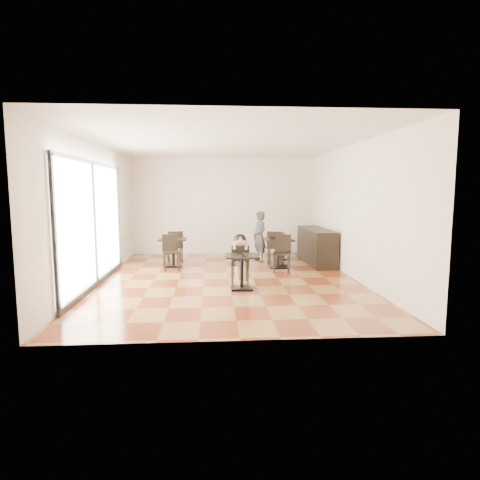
{
  "coord_description": "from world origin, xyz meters",
  "views": [
    {
      "loc": [
        -0.38,
        -9.41,
        2.1
      ],
      "look_at": [
        0.24,
        -0.51,
        1.0
      ],
      "focal_mm": 30.0,
      "sensor_mm": 36.0,
      "label": 1
    }
  ],
  "objects": [
    {
      "name": "chair_mid_b",
      "position": [
        1.43,
        0.77,
        0.48
      ],
      "size": [
        0.53,
        0.53,
        0.96
      ],
      "primitive_type": null,
      "rotation": [
        0.0,
        0.0,
        -0.28
      ],
      "color": "black",
      "rests_on": "floor"
    },
    {
      "name": "chair_back_b",
      "position": [
        1.68,
        2.09,
        0.39
      ],
      "size": [
        0.46,
        0.46,
        0.79
      ],
      "primitive_type": null,
      "rotation": [
        0.0,
        0.0,
        0.39
      ],
      "color": "black",
      "rests_on": "floor"
    },
    {
      "name": "cafe_table_back",
      "position": [
        1.68,
        2.64,
        0.33
      ],
      "size": [
        0.81,
        0.81,
        0.65
      ],
      "primitive_type": null,
      "rotation": [
        0.0,
        0.0,
        0.39
      ],
      "color": "black",
      "rests_on": "floor"
    },
    {
      "name": "wall_back",
      "position": [
        0.0,
        4.0,
        1.6
      ],
      "size": [
        6.0,
        0.01,
        3.2
      ],
      "primitive_type": "cube",
      "color": "silver",
      "rests_on": "floor"
    },
    {
      "name": "floor",
      "position": [
        0.0,
        0.0,
        0.0
      ],
      "size": [
        6.0,
        8.0,
        0.01
      ],
      "primitive_type": "cube",
      "color": "olive",
      "rests_on": "ground"
    },
    {
      "name": "wall_right",
      "position": [
        3.0,
        0.0,
        1.6
      ],
      "size": [
        0.01,
        8.0,
        3.2
      ],
      "primitive_type": "cube",
      "color": "silver",
      "rests_on": "floor"
    },
    {
      "name": "service_counter",
      "position": [
        2.65,
        2.0,
        0.5
      ],
      "size": [
        0.6,
        2.4,
        1.0
      ],
      "primitive_type": "cube",
      "color": "black",
      "rests_on": "floor"
    },
    {
      "name": "adult_patron",
      "position": [
        1.03,
        2.34,
        0.75
      ],
      "size": [
        0.54,
        0.64,
        1.5
      ],
      "primitive_type": "imported",
      "rotation": [
        0.0,
        0.0,
        -1.18
      ],
      "color": "#343338",
      "rests_on": "floor"
    },
    {
      "name": "child",
      "position": [
        0.24,
        -0.46,
        0.56
      ],
      "size": [
        0.4,
        0.56,
        1.12
      ],
      "primitive_type": null,
      "color": "gray",
      "rests_on": "child_chair"
    },
    {
      "name": "ceiling",
      "position": [
        0.0,
        0.0,
        3.2
      ],
      "size": [
        6.0,
        8.0,
        0.01
      ],
      "primitive_type": "cube",
      "color": "white",
      "rests_on": "floor"
    },
    {
      "name": "child_chair",
      "position": [
        0.24,
        -0.46,
        0.45
      ],
      "size": [
        0.4,
        0.4,
        0.89
      ],
      "primitive_type": null,
      "rotation": [
        0.0,
        0.0,
        3.14
      ],
      "color": "black",
      "rests_on": "floor"
    },
    {
      "name": "child_table",
      "position": [
        0.24,
        -1.01,
        0.37
      ],
      "size": [
        0.7,
        0.7,
        0.74
      ],
      "primitive_type": null,
      "color": "black",
      "rests_on": "floor"
    },
    {
      "name": "wall_front",
      "position": [
        0.0,
        -4.0,
        1.6
      ],
      "size": [
        6.0,
        0.01,
        3.2
      ],
      "primitive_type": "cube",
      "color": "silver",
      "rests_on": "floor"
    },
    {
      "name": "storefront_window",
      "position": [
        -2.97,
        -0.5,
        1.4
      ],
      "size": [
        0.04,
        4.5,
        2.6
      ],
      "primitive_type": "cube",
      "color": "white",
      "rests_on": "floor"
    },
    {
      "name": "pizza_slice",
      "position": [
        0.24,
        -0.65,
        0.97
      ],
      "size": [
        0.26,
        0.2,
        0.06
      ],
      "primitive_type": null,
      "color": "#E2B97C",
      "rests_on": "child"
    },
    {
      "name": "chair_back_a",
      "position": [
        1.68,
        3.19,
        0.39
      ],
      "size": [
        0.46,
        0.46,
        0.79
      ],
      "primitive_type": null,
      "rotation": [
        0.0,
        0.0,
        3.53
      ],
      "color": "black",
      "rests_on": "floor"
    },
    {
      "name": "plate",
      "position": [
        0.24,
        -1.11,
        0.75
      ],
      "size": [
        0.25,
        0.25,
        0.02
      ],
      "primitive_type": "cylinder",
      "color": "black",
      "rests_on": "child_table"
    },
    {
      "name": "chair_left_b",
      "position": [
        -1.47,
        1.18,
        0.47
      ],
      "size": [
        0.51,
        0.51,
        0.94
      ],
      "primitive_type": null,
      "rotation": [
        0.0,
        0.0,
        0.22
      ],
      "color": "black",
      "rests_on": "floor"
    },
    {
      "name": "chair_mid_a",
      "position": [
        1.43,
        1.87,
        0.48
      ],
      "size": [
        0.53,
        0.53,
        0.96
      ],
      "primitive_type": null,
      "rotation": [
        0.0,
        0.0,
        2.86
      ],
      "color": "black",
      "rests_on": "floor"
    },
    {
      "name": "wall_left",
      "position": [
        -3.0,
        0.0,
        1.6
      ],
      "size": [
        0.01,
        8.0,
        3.2
      ],
      "primitive_type": "cube",
      "color": "silver",
      "rests_on": "floor"
    },
    {
      "name": "chair_left_a",
      "position": [
        -1.47,
        2.28,
        0.47
      ],
      "size": [
        0.51,
        0.51,
        0.94
      ],
      "primitive_type": null,
      "rotation": [
        0.0,
        0.0,
        3.36
      ],
      "color": "black",
      "rests_on": "floor"
    },
    {
      "name": "cafe_table_mid",
      "position": [
        1.43,
        1.32,
        0.4
      ],
      "size": [
        0.93,
        0.93,
        0.8
      ],
      "primitive_type": null,
      "rotation": [
        0.0,
        0.0,
        -0.28
      ],
      "color": "black",
      "rests_on": "floor"
    },
    {
      "name": "cafe_table_left",
      "position": [
        -1.47,
        1.73,
        0.39
      ],
      "size": [
        0.89,
        0.89,
        0.79
      ],
      "primitive_type": null,
      "rotation": [
        0.0,
        0.0,
        0.22
      ],
      "color": "black",
      "rests_on": "floor"
    }
  ]
}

